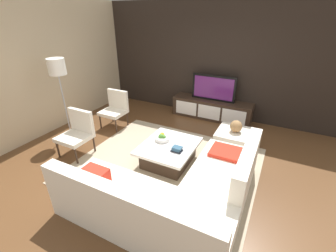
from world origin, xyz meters
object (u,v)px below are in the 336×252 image
at_px(sectional_couch, 175,194).
at_px(book_stack, 177,149).
at_px(ottoman, 234,140).
at_px(accent_chair_far, 115,107).
at_px(accent_chair_near, 78,130).
at_px(decorative_ball, 236,126).
at_px(television, 214,88).
at_px(coffee_table, 169,153).
at_px(floor_lamp, 58,71).
at_px(fruit_bowl, 162,138).
at_px(media_console, 212,109).

bearing_deg(sectional_couch, book_stack, 113.92).
xyz_separation_m(sectional_couch, ottoman, (0.37, 2.01, -0.09)).
xyz_separation_m(sectional_couch, book_stack, (-0.39, 0.87, 0.13)).
bearing_deg(ottoman, accent_chair_far, -175.99).
relative_size(accent_chair_near, decorative_ball, 3.65).
distance_m(television, coffee_table, 2.38).
relative_size(television, book_stack, 5.86).
bearing_deg(accent_chair_near, book_stack, 8.88).
bearing_deg(ottoman, floor_lamp, -161.85).
bearing_deg(floor_lamp, accent_chair_near, -28.59).
distance_m(television, accent_chair_near, 3.34).
height_order(floor_lamp, ottoman, floor_lamp).
bearing_deg(fruit_bowl, accent_chair_far, 156.61).
distance_m(fruit_bowl, book_stack, 0.46).
relative_size(television, sectional_couch, 0.47).
height_order(television, fruit_bowl, television).
height_order(media_console, floor_lamp, floor_lamp).
bearing_deg(coffee_table, accent_chair_far, 156.06).
xyz_separation_m(media_console, floor_lamp, (-2.53, -2.39, 1.22)).
height_order(sectional_couch, decorative_ball, sectional_couch).
xyz_separation_m(sectional_couch, accent_chair_near, (-2.34, 0.51, 0.20)).
distance_m(television, book_stack, 2.45).
bearing_deg(accent_chair_near, television, 55.01).
relative_size(sectional_couch, decorative_ball, 9.91).
relative_size(sectional_couch, book_stack, 12.50).
bearing_deg(accent_chair_far, book_stack, -31.11).
xyz_separation_m(sectional_couch, fruit_bowl, (-0.79, 1.09, 0.14)).
relative_size(coffee_table, ottoman, 1.54).
bearing_deg(sectional_couch, accent_chair_near, 167.70).
bearing_deg(fruit_bowl, floor_lamp, -174.99).
relative_size(accent_chair_near, fruit_bowl, 3.11).
distance_m(ottoman, decorative_ball, 0.32).
relative_size(ottoman, accent_chair_far, 0.80).
xyz_separation_m(floor_lamp, accent_chair_far, (0.58, 0.92, -0.98)).
relative_size(coffee_table, decorative_ball, 4.52).
bearing_deg(television, media_console, -90.00).
distance_m(sectional_couch, book_stack, 0.96).
xyz_separation_m(television, ottoman, (0.87, -1.28, -0.62)).
bearing_deg(accent_chair_far, sectional_couch, -43.05).
xyz_separation_m(accent_chair_near, accent_chair_far, (-0.12, 1.30, 0.00)).
distance_m(coffee_table, ottoman, 1.41).
bearing_deg(ottoman, coffee_table, -133.61).
distance_m(ottoman, accent_chair_far, 2.84).
bearing_deg(ottoman, book_stack, -123.47).
bearing_deg(media_console, fruit_bowl, -97.34).
bearing_deg(fruit_bowl, television, 82.66).
bearing_deg(book_stack, television, 92.81).
bearing_deg(floor_lamp, television, 43.37).
bearing_deg(accent_chair_far, fruit_bowl, -30.04).
xyz_separation_m(coffee_table, floor_lamp, (-2.43, -0.10, 1.27)).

